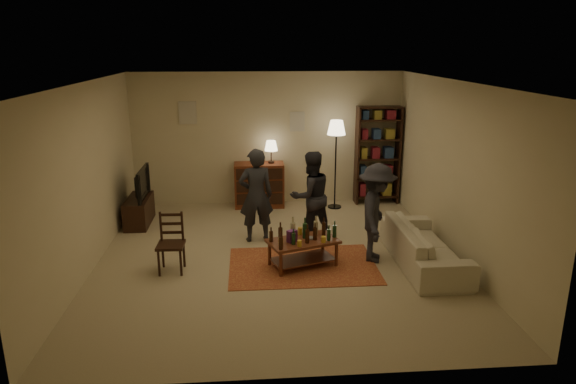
{
  "coord_description": "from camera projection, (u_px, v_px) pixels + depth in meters",
  "views": [
    {
      "loc": [
        -0.43,
        -7.41,
        3.22
      ],
      "look_at": [
        0.18,
        0.1,
        1.04
      ],
      "focal_mm": 32.0,
      "sensor_mm": 36.0,
      "label": 1
    }
  ],
  "objects": [
    {
      "name": "tv_stand",
      "position": [
        139.0,
        204.0,
        9.45
      ],
      "size": [
        0.4,
        1.0,
        1.06
      ],
      "color": "black",
      "rests_on": "ground"
    },
    {
      "name": "person_by_sofa",
      "position": [
        376.0,
        213.0,
        7.75
      ],
      "size": [
        0.83,
        1.11,
        1.52
      ],
      "primitive_type": "imported",
      "rotation": [
        0.0,
        0.0,
        1.27
      ],
      "color": "#282830",
      "rests_on": "ground"
    },
    {
      "name": "rug",
      "position": [
        303.0,
        265.0,
        7.73
      ],
      "size": [
        2.2,
        1.5,
        0.01
      ],
      "primitive_type": "cube",
      "color": "maroon",
      "rests_on": "ground"
    },
    {
      "name": "dresser",
      "position": [
        260.0,
        184.0,
        10.47
      ],
      "size": [
        1.0,
        0.5,
        1.36
      ],
      "color": "brown",
      "rests_on": "ground"
    },
    {
      "name": "room_shell",
      "position": [
        236.0,
        117.0,
        10.32
      ],
      "size": [
        6.0,
        6.0,
        6.0
      ],
      "color": "beige",
      "rests_on": "ground"
    },
    {
      "name": "dining_chair",
      "position": [
        171.0,
        240.0,
        7.48
      ],
      "size": [
        0.4,
        0.4,
        0.89
      ],
      "rotation": [
        0.0,
        0.0,
        -0.03
      ],
      "color": "black",
      "rests_on": "ground"
    },
    {
      "name": "person_right",
      "position": [
        311.0,
        196.0,
        8.61
      ],
      "size": [
        0.91,
        0.82,
        1.53
      ],
      "primitive_type": "imported",
      "rotation": [
        0.0,
        0.0,
        3.53
      ],
      "color": "#24232B",
      "rests_on": "ground"
    },
    {
      "name": "floor_lamp",
      "position": [
        336.0,
        134.0,
        10.08
      ],
      "size": [
        0.36,
        0.36,
        1.79
      ],
      "color": "black",
      "rests_on": "ground"
    },
    {
      "name": "person_left",
      "position": [
        256.0,
        195.0,
        8.53
      ],
      "size": [
        0.63,
        0.46,
        1.59
      ],
      "primitive_type": "imported",
      "rotation": [
        0.0,
        0.0,
        3.29
      ],
      "color": "#24252B",
      "rests_on": "ground"
    },
    {
      "name": "bookshelf",
      "position": [
        377.0,
        154.0,
        10.57
      ],
      "size": [
        0.9,
        0.34,
        2.02
      ],
      "color": "black",
      "rests_on": "ground"
    },
    {
      "name": "coffee_table",
      "position": [
        303.0,
        242.0,
        7.63
      ],
      "size": [
        1.15,
        0.86,
        0.76
      ],
      "rotation": [
        0.0,
        0.0,
        0.33
      ],
      "color": "brown",
      "rests_on": "ground"
    },
    {
      "name": "floor",
      "position": [
        277.0,
        258.0,
        8.02
      ],
      "size": [
        6.0,
        6.0,
        0.0
      ],
      "primitive_type": "plane",
      "color": "#C6B793",
      "rests_on": "ground"
    },
    {
      "name": "sofa",
      "position": [
        424.0,
        245.0,
        7.72
      ],
      "size": [
        0.81,
        2.08,
        0.61
      ],
      "primitive_type": "imported",
      "rotation": [
        0.0,
        0.0,
        1.57
      ],
      "color": "beige",
      "rests_on": "ground"
    }
  ]
}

